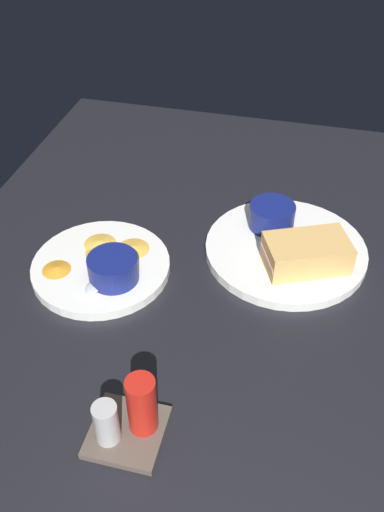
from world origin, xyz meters
The scene contains 10 objects.
ground_plane centered at (0.00, 0.00, -1.50)cm, with size 110.00×110.00×3.00cm, color black.
plate_sandwich_main centered at (-1.24, -7.94, 0.80)cm, with size 26.90×26.90×1.60cm, color white.
sandwich_half_near centered at (-4.65, -4.13, 4.00)cm, with size 14.96×12.20×4.80cm.
ramekin_dark_sauce centered at (2.04, -13.03, 3.86)cm, with size 7.86×7.86×4.22cm.
spoon_by_dark_ramekin centered at (-0.39, -7.56, 1.96)cm, with size 5.37×9.61×0.80cm.
plate_chips_companion centered at (27.34, 3.43, 0.80)cm, with size 22.34×22.34×1.60cm, color white.
ramekin_light_gravy centered at (23.99, 6.22, 3.81)cm, with size 7.82×7.82×4.12cm.
spoon_by_gravy_ramekin centered at (26.52, 8.15, 1.96)cm, with size 3.18×9.96×0.80cm.
plantain_chip_scatter centered at (28.07, 0.84, 1.90)cm, with size 16.92×14.67×0.60cm.
condiment_caddy centered at (13.18, 30.45, 3.41)cm, with size 9.00×9.00×9.50cm.
Camera 1 is at (-3.01, 64.82, 61.55)cm, focal length 39.11 mm.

